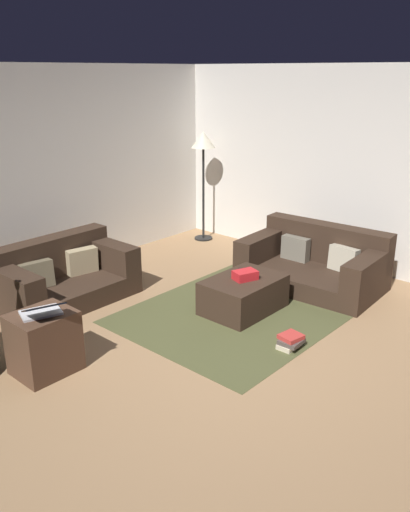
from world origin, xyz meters
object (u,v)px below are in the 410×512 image
(couch_left, at_px, (62,277))
(book_stack, at_px, (290,341))
(tv_remote, at_px, (245,270))
(laptop, at_px, (42,311))
(side_table, at_px, (44,343))
(couch_right, at_px, (316,263))
(ottoman, at_px, (243,294))
(gift_box, at_px, (245,275))
(corner_lamp, at_px, (203,148))

(couch_left, xyz_separation_m, book_stack, (0.78, -2.59, -0.21))
(couch_left, relative_size, tv_remote, 9.54)
(laptop, xyz_separation_m, book_stack, (1.80, -1.32, -0.54))
(couch_left, distance_m, side_table, 1.57)
(tv_remote, bearing_deg, couch_left, 97.80)
(couch_right, height_order, book_stack, couch_right)
(couch_right, xyz_separation_m, ottoman, (-1.21, 0.18, -0.08))
(couch_left, distance_m, gift_box, 2.10)
(book_stack, height_order, corner_lamp, corner_lamp)
(gift_box, height_order, side_table, side_table)
(ottoman, distance_m, laptop, 2.26)
(ottoman, distance_m, tv_remote, 0.32)
(ottoman, height_order, side_table, side_table)
(couch_left, bearing_deg, couch_right, 140.36)
(couch_right, relative_size, laptop, 3.67)
(couch_right, distance_m, tv_remote, 1.05)
(gift_box, xyz_separation_m, corner_lamp, (1.68, 2.11, 0.99))
(gift_box, bearing_deg, couch_right, -7.63)
(laptop, distance_m, corner_lamp, 4.25)
(ottoman, relative_size, tv_remote, 5.53)
(couch_right, height_order, laptop, laptop)
(tv_remote, xyz_separation_m, side_table, (-2.36, 0.38, -0.11))
(ottoman, relative_size, side_table, 1.59)
(tv_remote, distance_m, book_stack, 1.19)
(tv_remote, xyz_separation_m, corner_lamp, (1.46, 1.95, 1.03))
(book_stack, bearing_deg, side_table, 142.34)
(ottoman, bearing_deg, couch_right, -8.66)
(couch_left, height_order, corner_lamp, corner_lamp)
(tv_remote, distance_m, laptop, 2.41)
(couch_left, height_order, ottoman, couch_left)
(ottoman, relative_size, corner_lamp, 0.53)
(ottoman, height_order, gift_box, gift_box)
(ottoman, height_order, book_stack, ottoman)
(gift_box, bearing_deg, book_stack, -113.30)
(gift_box, bearing_deg, laptop, 167.31)
(couch_left, height_order, gift_box, couch_left)
(couch_right, bearing_deg, corner_lamp, -14.81)
(gift_box, height_order, laptop, laptop)
(ottoman, xyz_separation_m, book_stack, (-0.37, -0.86, -0.12))
(gift_box, bearing_deg, ottoman, 73.09)
(laptop, distance_m, book_stack, 2.30)
(couch_right, distance_m, ottoman, 1.22)
(couch_right, bearing_deg, book_stack, 109.92)
(side_table, distance_m, laptop, 0.34)
(gift_box, bearing_deg, tv_remote, 36.62)
(tv_remote, distance_m, corner_lamp, 2.65)
(side_table, distance_m, corner_lamp, 4.29)
(corner_lamp, bearing_deg, couch_right, -101.57)
(couch_right, height_order, ottoman, couch_right)
(ottoman, relative_size, gift_box, 3.56)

